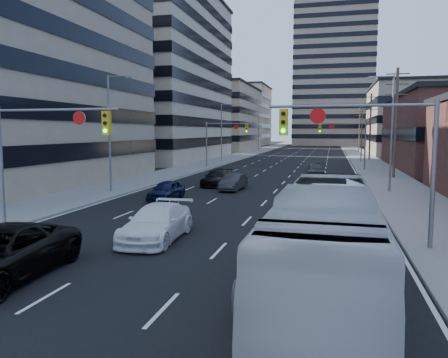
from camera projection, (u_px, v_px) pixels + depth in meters
ground at (102, 304)px, 12.10m from camera, size 400.00×400.00×0.00m
road_surface at (312, 147)px, 137.56m from camera, size 18.00×300.00×0.02m
sidewalk_left at (276, 146)px, 140.30m from camera, size 5.00×300.00×0.15m
sidewalk_right at (350, 147)px, 134.81m from camera, size 5.00×300.00×0.15m
office_left_mid at (136, 77)px, 74.93m from camera, size 26.00×34.00×28.00m
office_left_far at (214, 119)px, 113.47m from camera, size 20.00×30.00×16.00m
office_right_far at (426, 121)px, 90.31m from camera, size 22.00×28.00×14.00m
apartment_tower at (334, 62)px, 152.29m from camera, size 26.00×26.00×58.00m
bg_block_left at (233, 116)px, 152.81m from camera, size 24.00×24.00×20.00m
bg_block_right at (422, 127)px, 129.28m from camera, size 22.00×22.00×12.00m
signal_near_left at (44, 141)px, 21.13m from camera, size 6.59×0.33×6.00m
signal_near_right at (367, 142)px, 17.57m from camera, size 6.59×0.33×6.00m
signal_far_left at (224, 135)px, 56.89m from camera, size 6.09×0.33×6.00m
signal_far_right at (346, 135)px, 53.23m from camera, size 6.09×0.33×6.00m
utility_pole_block at (396, 121)px, 43.31m from camera, size 2.20×0.28×11.00m
utility_pole_midblock at (370, 125)px, 72.26m from camera, size 2.20×0.28×11.00m
utility_pole_distant at (359, 127)px, 101.22m from camera, size 2.20×0.28×11.00m
streetlight_left_near at (111, 128)px, 33.32m from camera, size 2.03×0.22×9.00m
streetlight_left_mid at (222, 130)px, 67.10m from camera, size 2.03×0.22×9.00m
streetlight_left_far at (259, 130)px, 100.88m from camera, size 2.03×0.22×9.00m
streetlight_right_near at (390, 128)px, 33.22m from camera, size 2.03×0.22×9.00m
streetlight_right_far at (361, 130)px, 67.00m from camera, size 2.03×0.22×9.00m
white_van at (157, 223)px, 19.17m from camera, size 2.31×5.34×1.53m
silver_suv at (292, 270)px, 12.50m from camera, size 2.97×6.04×1.65m
transit_bus at (326, 242)px, 12.50m from camera, size 2.91×11.63×3.23m
sedan_blue at (166, 190)px, 30.35m from camera, size 1.74×4.06×1.37m
sedan_grey_center at (233, 182)px, 35.38m from camera, size 1.71×4.08×1.31m
sedan_black_far at (217, 178)px, 38.27m from camera, size 2.08×4.79×1.37m
sedan_grey_right at (316, 170)px, 45.66m from camera, size 2.05×4.58×1.53m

